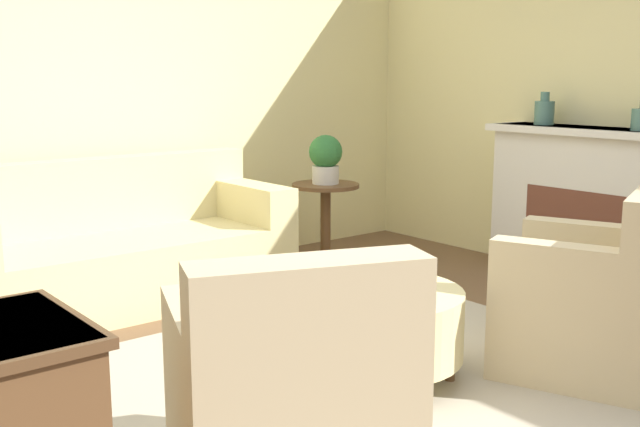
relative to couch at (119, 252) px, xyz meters
The scene contains 11 objects.
ground_plane 2.07m from the couch, 79.26° to the right, with size 16.00×16.00×0.00m, color brown.
wall_back 1.30m from the couch, 59.53° to the left, with size 9.19×0.12×2.80m.
rug 2.07m from the couch, 79.26° to the right, with size 2.85×2.52×0.01m.
couch is the anchor object (origin of this frame).
armchair_left 2.72m from the couch, 102.28° to the right, with size 0.98×1.00×0.94m.
armchair_right 2.98m from the couch, 63.24° to the right, with size 0.98×1.00×0.94m.
ottoman_table 2.06m from the couch, 77.90° to the right, with size 0.88×0.88×0.45m.
side_table 1.64m from the couch, ahead, with size 0.52×0.52×0.67m.
fireplace 3.30m from the couch, 30.69° to the right, with size 0.44×1.51×1.13m.
vase_mantel_near 3.22m from the couch, 24.63° to the right, with size 0.14×0.14×0.24m.
potted_plant_on_side_table 1.72m from the couch, ahead, with size 0.26×0.26×0.38m.
Camera 1 is at (-2.38, -2.57, 1.49)m, focal length 42.00 mm.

